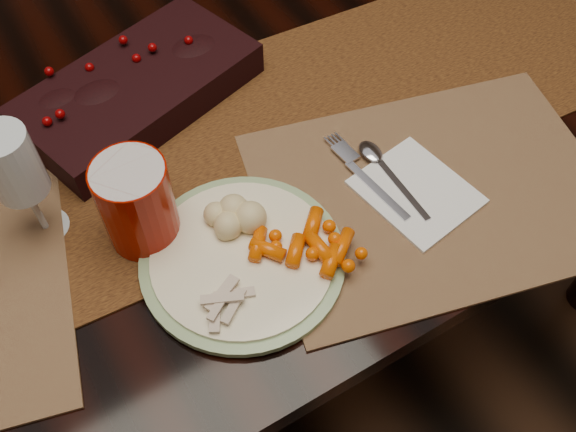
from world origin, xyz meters
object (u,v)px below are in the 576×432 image
turkey_shreds (226,304)px  napkin (416,192)px  dinner_plate (242,258)px  wine_glass (24,187)px  baby_carrots (302,251)px  placemat_main (433,191)px  red_cup (137,203)px  mashed_potatoes (233,212)px  dining_table (209,236)px  centerpiece (137,85)px

turkey_shreds → napkin: (0.31, 0.03, -0.02)m
dinner_plate → wine_glass: (-0.20, 0.18, 0.08)m
baby_carrots → turkey_shreds: bearing=-172.5°
placemat_main → wine_glass: size_ratio=2.66×
dinner_plate → turkey_shreds: turkey_shreds is taller
placemat_main → red_cup: bearing=173.5°
dinner_plate → napkin: dinner_plate is taller
placemat_main → baby_carrots: size_ratio=4.00×
dinner_plate → mashed_potatoes: (0.02, 0.05, 0.03)m
red_cup → wine_glass: size_ratio=0.71×
placemat_main → napkin: 0.03m
mashed_potatoes → baby_carrots: bearing=-62.3°
turkey_shreds → napkin: turkey_shreds is taller
dining_table → red_cup: (-0.15, -0.20, 0.44)m
dining_table → baby_carrots: (0.01, -0.34, 0.40)m
placemat_main → centerpiece: bearing=141.3°
centerpiece → placemat_main: 0.46m
napkin → dining_table: bearing=112.6°
dining_table → wine_glass: bearing=-155.3°
dining_table → turkey_shreds: turkey_shreds is taller
turkey_shreds → wine_glass: 0.29m
centerpiece → mashed_potatoes: centerpiece is taller
mashed_potatoes → wine_glass: 0.26m
dinner_plate → placemat_main: bearing=-6.8°
dining_table → napkin: size_ratio=11.89×
red_cup → napkin: bearing=-20.5°
placemat_main → dinner_plate: bearing=-172.9°
mashed_potatoes → turkey_shreds: bearing=-122.2°
napkin → red_cup: 0.38m
red_cup → mashed_potatoes: bearing=-26.7°
dining_table → turkey_shreds: (-0.11, -0.36, 0.40)m
baby_carrots → red_cup: 0.21m
mashed_potatoes → napkin: (0.24, -0.08, -0.03)m
dinner_plate → turkey_shreds: size_ratio=4.01×
turkey_shreds → red_cup: red_cup is taller
dinner_plate → red_cup: bearing=130.2°
napkin → wine_glass: bearing=146.8°
dining_table → napkin: 0.54m
centerpiece → placemat_main: (0.28, -0.37, -0.04)m
dining_table → baby_carrots: 0.53m
placemat_main → red_cup: 0.40m
baby_carrots → dinner_plate: bearing=148.7°
placemat_main → mashed_potatoes: bearing=176.1°
napkin → mashed_potatoes: bearing=153.4°
dining_table → mashed_potatoes: size_ratio=24.28×
centerpiece → red_cup: 0.25m
centerpiece → mashed_potatoes: 0.28m
dining_table → wine_glass: (-0.26, -0.12, 0.47)m
dinner_plate → wine_glass: size_ratio=1.46×
dinner_plate → red_cup: (-0.09, 0.11, 0.06)m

